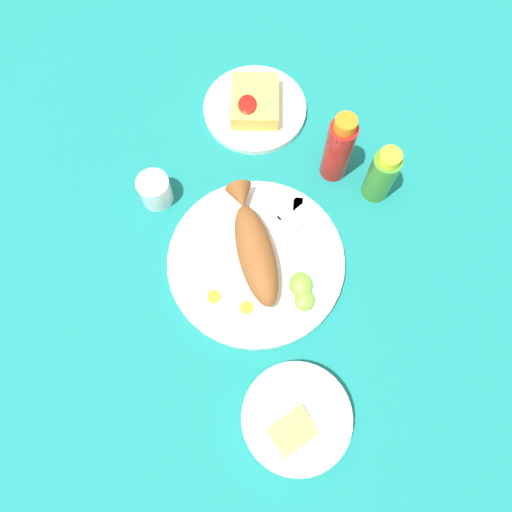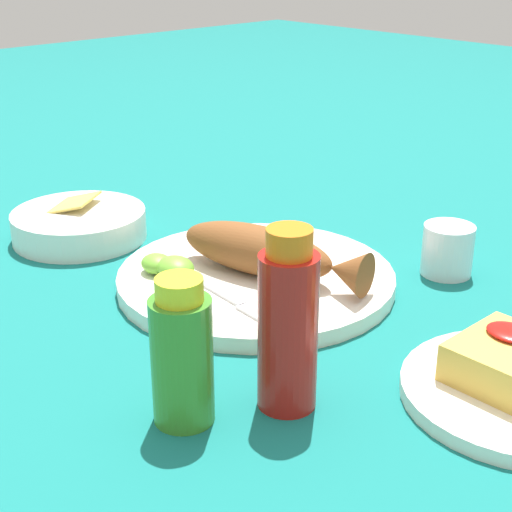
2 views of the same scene
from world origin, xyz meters
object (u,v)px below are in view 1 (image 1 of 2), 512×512
at_px(guacamole_bowl, 296,418).
at_px(hot_sauce_bottle_red, 339,149).
at_px(side_plate_fries, 255,109).
at_px(salt_cup, 155,191).
at_px(hot_sauce_bottle_green, 382,175).
at_px(fork_near, 274,221).
at_px(main_plate, 256,261).
at_px(fork_far, 295,236).
at_px(fried_fish, 254,246).

bearing_deg(guacamole_bowl, hot_sauce_bottle_red, 170.69).
bearing_deg(side_plate_fries, salt_cup, -42.01).
xyz_separation_m(hot_sauce_bottle_green, guacamole_bowl, (0.43, -0.16, -0.04)).
xyz_separation_m(fork_near, hot_sauce_bottle_red, (-0.12, 0.12, 0.06)).
relative_size(salt_cup, side_plate_fries, 0.29).
relative_size(fork_near, salt_cup, 2.40).
bearing_deg(main_plate, fork_far, 123.03).
bearing_deg(side_plate_fries, guacamole_bowl, 7.44).
relative_size(fork_far, hot_sauce_bottle_red, 1.12).
height_order(main_plate, hot_sauce_bottle_red, hot_sauce_bottle_red).
distance_m(fork_near, hot_sauce_bottle_red, 0.18).
height_order(hot_sauce_bottle_red, side_plate_fries, hot_sauce_bottle_red).
height_order(fried_fish, salt_cup, fried_fish).
relative_size(main_plate, hot_sauce_bottle_red, 1.95).
height_order(fork_near, salt_cup, salt_cup).
height_order(fried_fish, fork_near, fried_fish).
height_order(fork_near, hot_sauce_bottle_red, hot_sauce_bottle_red).
distance_m(main_plate, fork_far, 0.09).
bearing_deg(fork_near, fried_fish, -161.00).
xyz_separation_m(fork_near, fork_far, (0.03, 0.04, 0.00)).
height_order(fork_far, guacamole_bowl, guacamole_bowl).
relative_size(main_plate, fork_far, 1.74).
relative_size(fried_fish, salt_cup, 3.92).
bearing_deg(fork_far, side_plate_fries, 20.05).
distance_m(fork_near, salt_cup, 0.23).
bearing_deg(hot_sauce_bottle_green, guacamole_bowl, -20.22).
bearing_deg(fork_near, hot_sauce_bottle_green, -19.79).
bearing_deg(hot_sauce_bottle_green, hot_sauce_bottle_red, -118.59).
relative_size(fried_fish, hot_sauce_bottle_red, 1.46).
bearing_deg(main_plate, hot_sauce_bottle_red, 143.27).
bearing_deg(hot_sauce_bottle_red, hot_sauce_bottle_green, 61.41).
relative_size(fried_fish, hot_sauce_bottle_green, 1.83).
bearing_deg(side_plate_fries, fork_near, 8.86).
height_order(salt_cup, side_plate_fries, salt_cup).
distance_m(main_plate, hot_sauce_bottle_red, 0.26).
relative_size(fork_far, hot_sauce_bottle_green, 1.40).
bearing_deg(salt_cup, fried_fish, 58.48).
bearing_deg(fork_far, fried_fish, 116.93).
relative_size(fork_near, guacamole_bowl, 0.83).
relative_size(fried_fish, fork_far, 1.31).
bearing_deg(side_plate_fries, hot_sauce_bottle_red, 48.77).
distance_m(fork_near, fork_far, 0.05).
xyz_separation_m(salt_cup, side_plate_fries, (-0.20, 0.18, -0.02)).
bearing_deg(fork_near, side_plate_fries, 57.63).
bearing_deg(hot_sauce_bottle_red, side_plate_fries, -131.23).
height_order(hot_sauce_bottle_green, guacamole_bowl, hot_sauce_bottle_green).
distance_m(fried_fish, guacamole_bowl, 0.30).
relative_size(fried_fish, guacamole_bowl, 1.36).
height_order(salt_cup, guacamole_bowl, salt_cup).
relative_size(main_plate, salt_cup, 5.24).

